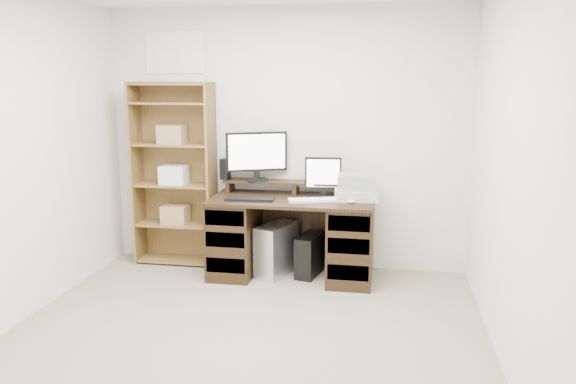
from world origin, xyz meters
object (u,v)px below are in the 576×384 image
(tower_silver, at_px, (277,249))
(tower_black, at_px, (309,255))
(desk, at_px, (292,236))
(monitor_wide, at_px, (257,154))
(monitor_small, at_px, (323,175))
(bookshelf, at_px, (175,173))
(printer, at_px, (356,195))

(tower_silver, relative_size, tower_black, 1.17)
(desk, relative_size, tower_silver, 3.07)
(monitor_wide, bearing_deg, monitor_small, -30.62)
(monitor_wide, bearing_deg, tower_silver, -62.91)
(desk, xyz_separation_m, tower_silver, (-0.15, 0.01, -0.14))
(monitor_wide, height_order, tower_black, monitor_wide)
(monitor_small, bearing_deg, tower_silver, -171.61)
(monitor_wide, height_order, monitor_small, monitor_wide)
(monitor_small, bearing_deg, bookshelf, 170.56)
(desk, relative_size, monitor_wide, 2.72)
(monitor_wide, xyz_separation_m, tower_black, (0.54, -0.15, -0.93))
(monitor_wide, bearing_deg, desk, -51.67)
(printer, bearing_deg, desk, 172.87)
(desk, bearing_deg, monitor_small, 24.17)
(monitor_small, height_order, printer, monitor_small)
(monitor_small, relative_size, tower_silver, 0.75)
(bookshelf, bearing_deg, tower_silver, -10.56)
(desk, xyz_separation_m, monitor_small, (0.27, 0.12, 0.56))
(printer, bearing_deg, tower_black, 167.18)
(monitor_small, height_order, bookshelf, bookshelf)
(monitor_small, bearing_deg, printer, -23.12)
(monitor_small, distance_m, printer, 0.36)
(tower_black, xyz_separation_m, bookshelf, (-1.37, 0.16, 0.72))
(monitor_small, xyz_separation_m, tower_black, (-0.11, -0.07, -0.76))
(tower_silver, height_order, bookshelf, bookshelf)
(bookshelf, bearing_deg, monitor_wide, -0.88)
(tower_silver, xyz_separation_m, tower_black, (0.31, 0.03, -0.05))
(monitor_small, relative_size, printer, 0.99)
(desk, bearing_deg, tower_silver, 174.51)
(desk, distance_m, tower_silver, 0.21)
(monitor_wide, relative_size, tower_black, 1.32)
(printer, xyz_separation_m, tower_silver, (-0.73, -0.01, -0.55))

